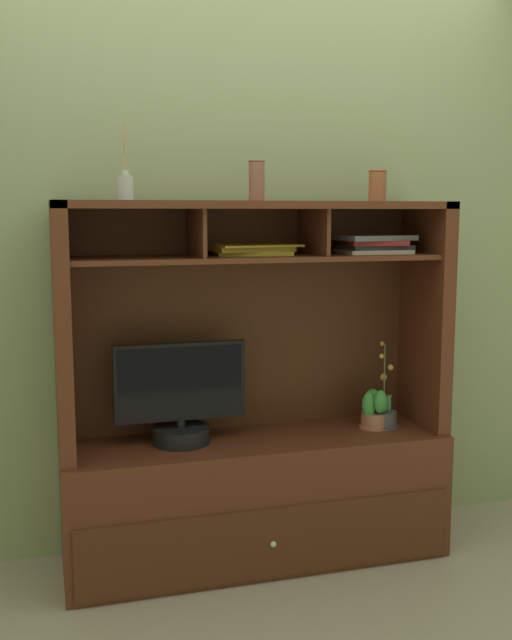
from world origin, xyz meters
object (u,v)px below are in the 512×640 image
(magazine_stack_centre, at_px, (373,244))
(ceramic_vase, at_px, (377,186))
(diffuser_bottle, at_px, (125,187))
(media_console, at_px, (255,454))
(potted_orchid, at_px, (384,416))
(magazine_stack_left, at_px, (251,249))
(potted_fern, at_px, (375,410))
(accent_vase, at_px, (257,180))
(tv_monitor, at_px, (181,403))

(magazine_stack_centre, xyz_separation_m, ceramic_vase, (0.00, -0.03, 0.24))
(diffuser_bottle, bearing_deg, media_console, 3.31)
(potted_orchid, bearing_deg, ceramic_vase, -162.31)
(ceramic_vase, bearing_deg, magazine_stack_left, 173.36)
(potted_fern, distance_m, ceramic_vase, 0.97)
(potted_fern, relative_size, accent_vase, 1.08)
(tv_monitor, height_order, potted_fern, tv_monitor)
(media_console, relative_size, diffuser_bottle, 5.46)
(media_console, bearing_deg, diffuser_bottle, -176.69)
(tv_monitor, height_order, diffuser_bottle, diffuser_bottle)
(tv_monitor, bearing_deg, magazine_stack_left, 5.35)
(media_console, height_order, magazine_stack_centre, media_console)
(ceramic_vase, relative_size, accent_vase, 0.81)
(potted_orchid, distance_m, magazine_stack_left, 0.95)
(accent_vase, bearing_deg, ceramic_vase, -1.27)
(potted_fern, relative_size, ceramic_vase, 1.33)
(tv_monitor, relative_size, ceramic_vase, 4.05)
(potted_orchid, bearing_deg, diffuser_bottle, -178.88)
(tv_monitor, xyz_separation_m, potted_orchid, (0.90, -0.01, -0.12))
(diffuser_bottle, relative_size, ceramic_vase, 2.22)
(media_console, relative_size, ceramic_vase, 12.10)
(media_console, xyz_separation_m, tv_monitor, (-0.31, 0.00, 0.24))
(ceramic_vase, height_order, accent_vase, accent_vase)
(tv_monitor, bearing_deg, potted_fern, -1.23)
(accent_vase, bearing_deg, potted_fern, 0.38)
(ceramic_vase, bearing_deg, media_console, 176.80)
(magazine_stack_centre, bearing_deg, potted_fern, -28.23)
(media_console, distance_m, diffuser_bottle, 1.22)
(media_console, distance_m, tv_monitor, 0.40)
(magazine_stack_left, xyz_separation_m, ceramic_vase, (0.53, -0.06, 0.26))
(accent_vase, bearing_deg, media_console, 90.00)
(potted_orchid, height_order, diffuser_bottle, diffuser_bottle)
(potted_fern, height_order, accent_vase, accent_vase)
(magazine_stack_centre, distance_m, diffuser_bottle, 1.06)
(potted_orchid, bearing_deg, media_console, 179.17)
(magazine_stack_left, bearing_deg, accent_vase, -77.34)
(media_console, distance_m, ceramic_vase, 1.23)
(potted_fern, bearing_deg, media_console, 178.52)
(tv_monitor, relative_size, potted_fern, 3.04)
(magazine_stack_centre, bearing_deg, magazine_stack_left, 176.29)
(magazine_stack_left, bearing_deg, diffuser_bottle, -172.95)
(tv_monitor, xyz_separation_m, magazine_stack_centre, (0.83, -0.01, 0.63))
(media_console, xyz_separation_m, diffuser_bottle, (-0.52, -0.03, 1.11))
(potted_fern, xyz_separation_m, magazine_stack_left, (-0.55, 0.05, 0.71))
(potted_fern, bearing_deg, ceramic_vase, -143.25)
(potted_orchid, height_order, accent_vase, accent_vase)
(diffuser_bottle, bearing_deg, potted_orchid, 1.12)
(tv_monitor, height_order, magazine_stack_centre, magazine_stack_centre)
(media_console, bearing_deg, accent_vase, -90.00)
(potted_orchid, relative_size, diffuser_bottle, 1.29)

